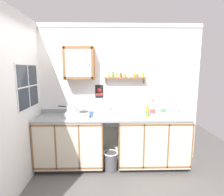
% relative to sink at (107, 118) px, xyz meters
% --- Properties ---
extents(floor, '(5.74, 5.74, 0.00)m').
position_rel_sink_xyz_m(floor, '(0.11, -0.44, -0.93)').
color(floor, '#565451').
rests_on(floor, ground).
extents(back_wall, '(3.34, 0.07, 2.63)m').
position_rel_sink_xyz_m(back_wall, '(0.11, 0.28, 0.40)').
color(back_wall, white).
rests_on(back_wall, ground).
extents(side_wall_left, '(0.05, 3.49, 2.63)m').
position_rel_sink_xyz_m(side_wall_left, '(-1.29, -0.69, 0.39)').
color(side_wall_left, white).
rests_on(side_wall_left, ground).
extents(lower_cabinet_run, '(1.19, 0.59, 0.93)m').
position_rel_sink_xyz_m(lower_cabinet_run, '(-0.66, -0.04, -0.46)').
color(lower_cabinet_run, black).
rests_on(lower_cabinet_run, ground).
extents(lower_cabinet_run_right, '(1.27, 0.59, 0.93)m').
position_rel_sink_xyz_m(lower_cabinet_run_right, '(0.83, -0.04, -0.46)').
color(lower_cabinet_run_right, black).
rests_on(lower_cabinet_run_right, ground).
extents(countertop, '(2.70, 0.61, 0.03)m').
position_rel_sink_xyz_m(countertop, '(0.11, -0.04, 0.02)').
color(countertop, gray).
rests_on(countertop, lower_cabinet_run).
extents(backsplash, '(2.70, 0.02, 0.08)m').
position_rel_sink_xyz_m(backsplash, '(0.11, 0.24, 0.08)').
color(backsplash, gray).
rests_on(backsplash, countertop).
extents(sink, '(0.52, 0.48, 0.46)m').
position_rel_sink_xyz_m(sink, '(0.00, 0.00, 0.00)').
color(sink, silver).
rests_on(sink, countertop).
extents(hot_plate_stove, '(0.44, 0.27, 0.09)m').
position_rel_sink_xyz_m(hot_plate_stove, '(-0.52, -0.02, 0.08)').
color(hot_plate_stove, silver).
rests_on(hot_plate_stove, countertop).
extents(saucepan, '(0.36, 0.20, 0.10)m').
position_rel_sink_xyz_m(saucepan, '(-0.63, -0.00, 0.18)').
color(saucepan, silver).
rests_on(saucepan, hot_plate_stove).
extents(bottle_opaque_white_0, '(0.07, 0.07, 0.30)m').
position_rel_sink_xyz_m(bottle_opaque_white_0, '(1.02, -0.04, 0.17)').
color(bottle_opaque_white_0, white).
rests_on(bottle_opaque_white_0, countertop).
extents(bottle_water_blue_1, '(0.08, 0.08, 0.30)m').
position_rel_sink_xyz_m(bottle_water_blue_1, '(0.83, -0.03, 0.17)').
color(bottle_water_blue_1, '#8CB7E0').
rests_on(bottle_water_blue_1, countertop).
extents(bottle_juice_amber_2, '(0.06, 0.06, 0.23)m').
position_rel_sink_xyz_m(bottle_juice_amber_2, '(0.72, -0.08, 0.14)').
color(bottle_juice_amber_2, gold).
rests_on(bottle_juice_amber_2, countertop).
extents(mug, '(0.09, 0.11, 0.10)m').
position_rel_sink_xyz_m(mug, '(-0.28, -0.06, 0.09)').
color(mug, '#3F6699').
rests_on(mug, countertop).
extents(wall_cabinet, '(0.54, 0.29, 0.58)m').
position_rel_sink_xyz_m(wall_cabinet, '(-0.49, 0.12, 0.98)').
color(wall_cabinet, brown).
extents(spice_shelf, '(0.78, 0.14, 0.23)m').
position_rel_sink_xyz_m(spice_shelf, '(0.35, 0.19, 0.74)').
color(spice_shelf, brown).
extents(warning_sign, '(0.16, 0.01, 0.25)m').
position_rel_sink_xyz_m(warning_sign, '(-0.14, 0.25, 0.45)').
color(warning_sign, black).
extents(window, '(0.03, 0.75, 0.72)m').
position_rel_sink_xyz_m(window, '(-1.26, -0.28, 0.60)').
color(window, '#262D38').
extents(trash_bin, '(0.26, 0.26, 0.34)m').
position_rel_sink_xyz_m(trash_bin, '(0.07, -0.18, -0.75)').
color(trash_bin, '#4C4C51').
rests_on(trash_bin, ground).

